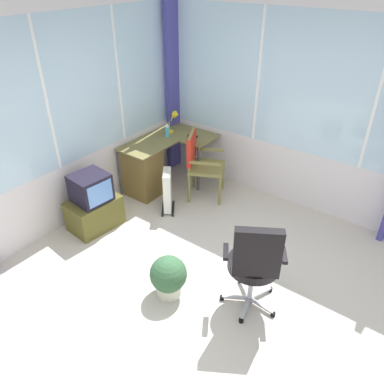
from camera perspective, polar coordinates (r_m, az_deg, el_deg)
The scene contains 13 objects.
ground at distance 4.09m, azimuth 2.23°, elevation -15.72°, with size 5.40×5.43×0.06m, color beige.
north_window_panel at distance 4.71m, azimuth -20.78°, elevation 9.49°, with size 4.40×0.07×2.72m.
east_window_panel at distance 5.06m, azimuth 17.45°, elevation 11.55°, with size 0.07×4.43×2.72m.
curtain_corner at distance 5.96m, azimuth -2.89°, elevation 15.45°, with size 0.25×0.07×2.62m, color #444195.
desk at distance 5.52m, azimuth -7.07°, elevation 3.65°, with size 1.32×0.92×0.74m.
desk_lamp at distance 5.77m, azimuth -2.63°, elevation 11.11°, with size 0.23×0.20×0.33m.
tv_remote at distance 5.65m, azimuth 0.09°, elevation 8.48°, with size 0.04×0.15×0.02m, color black.
spray_bottle at distance 5.63m, azimuth -3.80°, elevation 9.38°, with size 0.06×0.06×0.22m.
wooden_armchair at distance 5.30m, azimuth 0.89°, elevation 5.29°, with size 0.65×0.65×0.98m.
office_chair at distance 3.56m, azimuth 9.53°, elevation -10.35°, with size 0.59×0.62×1.07m.
tv_on_stand at distance 4.94m, azimuth -14.76°, elevation -1.81°, with size 0.68×0.50×0.76m.
space_heater at distance 5.14m, azimuth -3.74°, elevation 0.31°, with size 0.39×0.35×0.60m.
potted_plant at distance 3.92m, azimuth -3.61°, elevation -12.64°, with size 0.38×0.38×0.47m.
Camera 1 is at (-2.30, -1.52, 2.99)m, focal length 35.05 mm.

